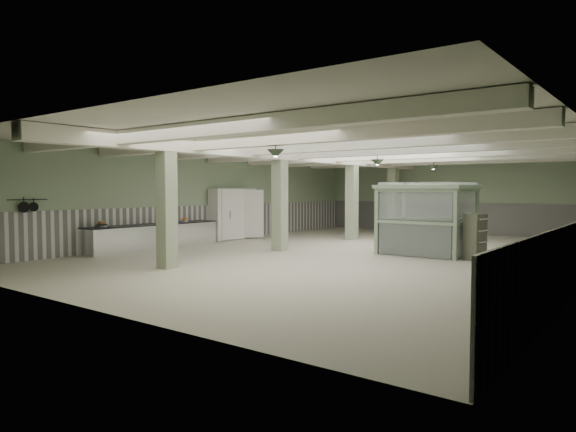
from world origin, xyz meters
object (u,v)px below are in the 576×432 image
Objects in this scene: guard_booth at (427,206)px; filing_cabinet at (475,237)px; walkin_cooler at (233,214)px; prep_counter at (154,236)px.

guard_booth is 2.03m from filing_cabinet.
walkin_cooler is at bearing -169.84° from filing_cabinet.
prep_counter is at bearing -88.88° from walkin_cooler.
guard_booth is at bearing 174.34° from filing_cabinet.
guard_booth is 2.06× the size of filing_cabinet.
guard_booth reaches higher than prep_counter.
walkin_cooler reaches higher than prep_counter.
prep_counter is 11.01m from filing_cabinet.
prep_counter is 2.30× the size of walkin_cooler.
filing_cabinet is at bearing -17.74° from guard_booth.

